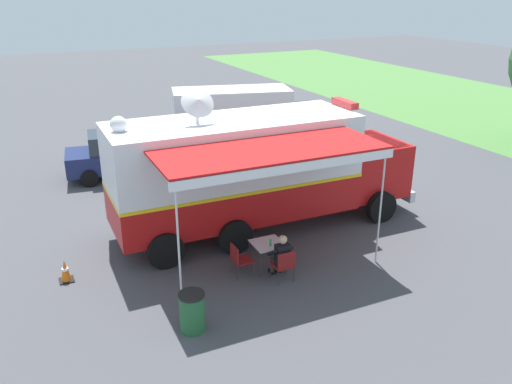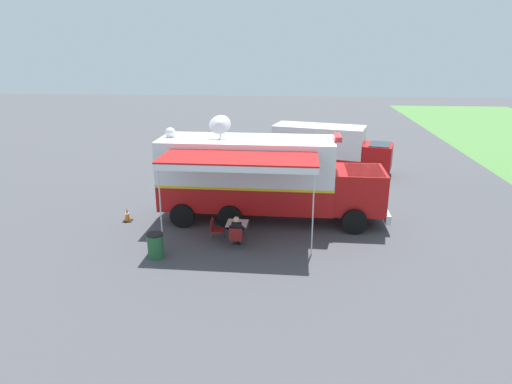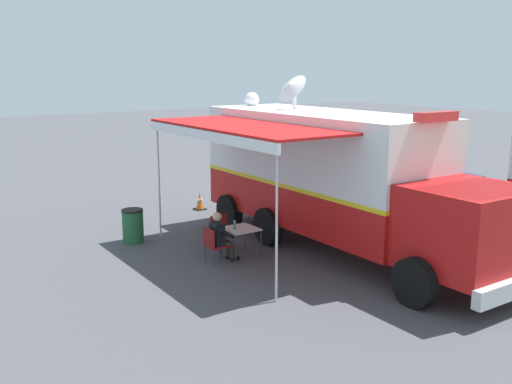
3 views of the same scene
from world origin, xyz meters
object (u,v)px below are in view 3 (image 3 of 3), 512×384
object	(u,v)px
command_truck	(337,175)
folding_chair_at_table	(214,243)
folding_table	(240,230)
traffic_cone	(200,201)
seated_responder	(220,236)
car_behind_truck	(419,174)
trash_bin	(133,226)
folding_chair_beside_table	(221,229)
water_bottle	(235,225)

from	to	relation	value
command_truck	folding_chair_at_table	bearing A→B (deg)	-14.38
command_truck	folding_chair_at_table	xyz separation A→B (m)	(3.17, -0.81, -1.43)
folding_table	traffic_cone	size ratio (longest dim) A/B	1.40
seated_responder	car_behind_truck	world-z (taller)	car_behind_truck
trash_bin	traffic_cone	xyz separation A→B (m)	(-3.32, -2.24, -0.18)
folding_chair_beside_table	command_truck	bearing A→B (deg)	144.42
command_truck	folding_chair_beside_table	bearing A→B (deg)	-35.58
folding_chair_beside_table	seated_responder	distance (m)	1.09
seated_responder	folding_chair_at_table	bearing A→B (deg)	-0.99
seated_responder	trash_bin	size ratio (longest dim) A/B	1.37
command_truck	traffic_cone	size ratio (longest dim) A/B	16.43
traffic_cone	command_truck	bearing A→B (deg)	97.26
folding_table	folding_chair_at_table	size ratio (longest dim) A/B	0.94
water_bottle	command_truck	bearing A→B (deg)	160.86
seated_responder	traffic_cone	xyz separation A→B (m)	(-2.24, -4.98, -0.37)
folding_table	traffic_cone	distance (m)	5.20
command_truck	seated_responder	bearing A→B (deg)	-15.19
folding_chair_at_table	command_truck	bearing A→B (deg)	165.62
folding_chair_beside_table	seated_responder	xyz separation A→B (m)	(0.58, 0.91, 0.14)
seated_responder	trash_bin	world-z (taller)	seated_responder
folding_chair_beside_table	traffic_cone	world-z (taller)	folding_chair_beside_table
traffic_cone	trash_bin	bearing A→B (deg)	33.95
water_bottle	seated_responder	world-z (taller)	seated_responder
folding_table	traffic_cone	xyz separation A→B (m)	(-1.63, -4.92, -0.39)
folding_chair_at_table	trash_bin	bearing A→B (deg)	-71.95
folding_chair_at_table	traffic_cone	world-z (taller)	folding_chair_at_table
folding_chair_at_table	folding_chair_beside_table	xyz separation A→B (m)	(-0.76, -0.91, 0.00)
water_bottle	folding_chair_beside_table	bearing A→B (deg)	-98.47
water_bottle	seated_responder	distance (m)	0.49
trash_bin	seated_responder	bearing A→B (deg)	111.52
command_truck	folding_table	distance (m)	2.82
folding_chair_at_table	trash_bin	distance (m)	2.88
seated_responder	folding_table	bearing A→B (deg)	-174.42
folding_chair_at_table	car_behind_truck	bearing A→B (deg)	-168.78
folding_table	water_bottle	distance (m)	0.23
folding_chair_at_table	car_behind_truck	world-z (taller)	car_behind_truck
folding_table	car_behind_truck	size ratio (longest dim) A/B	0.18
folding_chair_at_table	car_behind_truck	distance (m)	9.96
command_truck	water_bottle	xyz separation A→B (m)	(2.53, -0.88, -1.11)
seated_responder	trash_bin	distance (m)	2.96
folding_chair_at_table	folding_chair_beside_table	bearing A→B (deg)	-130.14
water_bottle	folding_chair_beside_table	xyz separation A→B (m)	(-0.13, -0.84, -0.32)
seated_responder	traffic_cone	world-z (taller)	seated_responder
folding_chair_at_table	seated_responder	bearing A→B (deg)	179.01
folding_chair_at_table	traffic_cone	size ratio (longest dim) A/B	1.50
command_truck	trash_bin	world-z (taller)	command_truck
water_bottle	trash_bin	xyz separation A→B (m)	(1.53, -2.68, -0.38)
folding_table	seated_responder	bearing A→B (deg)	5.58
folding_chair_at_table	folding_chair_beside_table	world-z (taller)	same
folding_table	water_bottle	bearing A→B (deg)	-3.14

